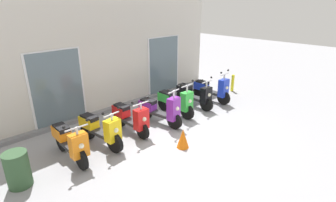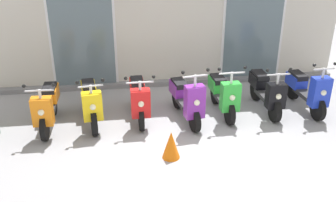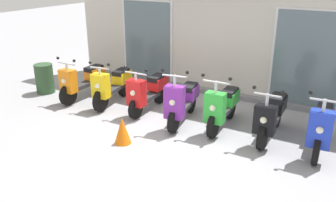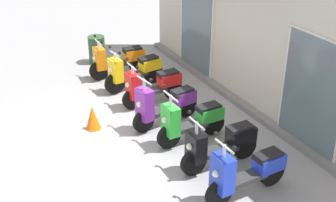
# 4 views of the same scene
# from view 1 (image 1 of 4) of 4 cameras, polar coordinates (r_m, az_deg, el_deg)

# --- Properties ---
(ground_plane) EXTENTS (40.00, 40.00, 0.00)m
(ground_plane) POSITION_cam_1_polar(r_m,az_deg,el_deg) (7.63, 2.18, -6.98)
(ground_plane) COLOR #939399
(storefront_facade) EXTENTS (8.73, 0.50, 4.18)m
(storefront_facade) POSITION_cam_1_polar(r_m,az_deg,el_deg) (9.20, -11.50, 10.80)
(storefront_facade) COLOR beige
(storefront_facade) RESTS_ON ground_plane
(scooter_orange) EXTENTS (0.59, 1.60, 1.15)m
(scooter_orange) POSITION_cam_1_polar(r_m,az_deg,el_deg) (6.65, -20.48, -8.26)
(scooter_orange) COLOR black
(scooter_orange) RESTS_ON ground_plane
(scooter_yellow) EXTENTS (0.57, 1.63, 1.15)m
(scooter_yellow) POSITION_cam_1_polar(r_m,az_deg,el_deg) (7.04, -14.47, -5.93)
(scooter_yellow) COLOR black
(scooter_yellow) RESTS_ON ground_plane
(scooter_red) EXTENTS (0.61, 1.53, 1.16)m
(scooter_red) POSITION_cam_1_polar(r_m,az_deg,el_deg) (7.54, -8.08, -3.52)
(scooter_red) COLOR black
(scooter_red) RESTS_ON ground_plane
(scooter_purple) EXTENTS (0.63, 1.62, 1.31)m
(scooter_purple) POSITION_cam_1_polar(r_m,az_deg,el_deg) (7.97, -1.63, -1.88)
(scooter_purple) COLOR black
(scooter_purple) RESTS_ON ground_plane
(scooter_green) EXTENTS (0.60, 1.54, 1.26)m
(scooter_green) POSITION_cam_1_polar(r_m,az_deg,el_deg) (8.63, 1.71, -0.12)
(scooter_green) COLOR black
(scooter_green) RESTS_ON ground_plane
(scooter_black) EXTENTS (0.56, 1.61, 1.18)m
(scooter_black) POSITION_cam_1_polar(r_m,az_deg,el_deg) (9.35, 5.72, 1.39)
(scooter_black) COLOR black
(scooter_black) RESTS_ON ground_plane
(scooter_blue) EXTENTS (0.53, 1.61, 1.27)m
(scooter_blue) POSITION_cam_1_polar(r_m,az_deg,el_deg) (9.98, 9.50, 2.58)
(scooter_blue) COLOR black
(scooter_blue) RESTS_ON ground_plane
(curb_bollard) EXTENTS (0.12, 0.12, 0.70)m
(curb_bollard) POSITION_cam_1_polar(r_m,az_deg,el_deg) (11.33, 13.80, 3.78)
(curb_bollard) COLOR yellow
(curb_bollard) RESTS_ON ground_plane
(traffic_cone) EXTENTS (0.32, 0.32, 0.52)m
(traffic_cone) POSITION_cam_1_polar(r_m,az_deg,el_deg) (6.83, 3.26, -8.08)
(traffic_cone) COLOR orange
(traffic_cone) RESTS_ON ground_plane
(trash_bin) EXTENTS (0.47, 0.47, 0.77)m
(trash_bin) POSITION_cam_1_polar(r_m,az_deg,el_deg) (6.26, -29.76, -12.74)
(trash_bin) COLOR #2D4C2D
(trash_bin) RESTS_ON ground_plane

